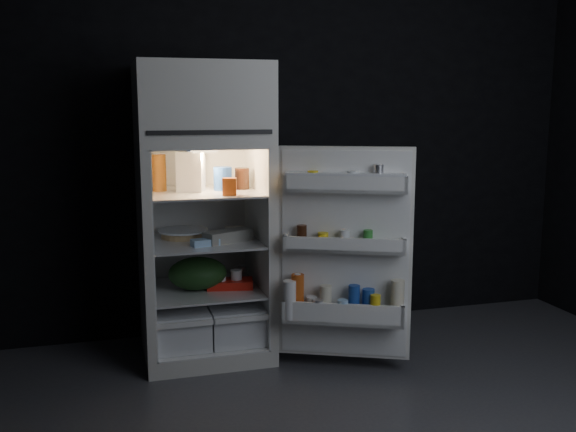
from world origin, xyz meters
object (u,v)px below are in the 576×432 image
object	(u,v)px
egg_carton	(228,236)
yogurt_tray	(230,284)
milk_jug	(191,171)
fridge_door	(344,258)
refrigerator	(202,202)

from	to	relation	value
egg_carton	yogurt_tray	world-z (taller)	egg_carton
milk_jug	fridge_door	bearing A→B (deg)	-14.85
milk_jug	yogurt_tray	bearing A→B (deg)	2.69
fridge_door	egg_carton	xyz separation A→B (m)	(-0.59, 0.40, 0.08)
milk_jug	refrigerator	bearing A→B (deg)	35.23
egg_carton	refrigerator	bearing A→B (deg)	111.58
fridge_door	egg_carton	world-z (taller)	fridge_door
yogurt_tray	refrigerator	bearing A→B (deg)	161.79
refrigerator	milk_jug	world-z (taller)	refrigerator
milk_jug	yogurt_tray	world-z (taller)	milk_jug
refrigerator	yogurt_tray	xyz separation A→B (m)	(0.15, -0.08, -0.50)
refrigerator	milk_jug	distance (m)	0.20
milk_jug	egg_carton	size ratio (longest dim) A/B	0.80
egg_carton	yogurt_tray	size ratio (longest dim) A/B	1.08
refrigerator	yogurt_tray	world-z (taller)	refrigerator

